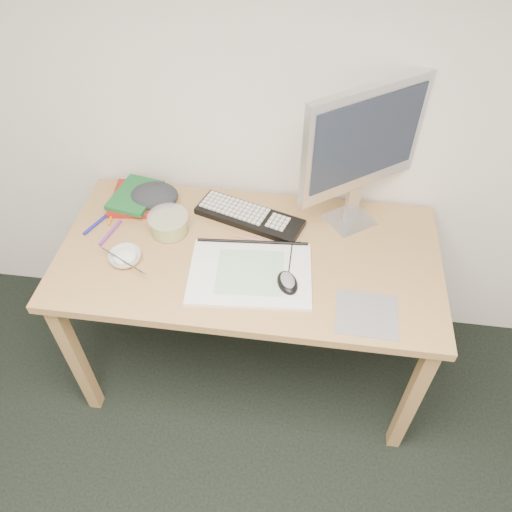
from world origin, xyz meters
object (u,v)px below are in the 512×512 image
Objects in this scene: rice_bowl at (125,258)px; sketchpad at (250,273)px; desk at (249,268)px; monitor at (363,144)px; keyboard at (249,217)px.

sketchpad is at bearing -0.37° from rice_bowl.
monitor is at bearing 31.82° from desk.
monitor is 4.91× the size of rice_bowl.
keyboard is at bearing 94.26° from sketchpad.
keyboard is 0.52m from monitor.
rice_bowl is (-0.41, -0.28, 0.01)m from keyboard.
rice_bowl reaches higher than sketchpad.
keyboard is at bearing 34.58° from rice_bowl.
sketchpad is 0.76× the size of monitor.
monitor reaches higher than rice_bowl.
desk is 0.61m from monitor.
sketchpad is 1.01× the size of keyboard.
monitor is (0.35, 0.33, 0.35)m from sketchpad.
rice_bowl is (-0.43, -0.10, 0.10)m from desk.
desk is at bearing 13.18° from rice_bowl.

